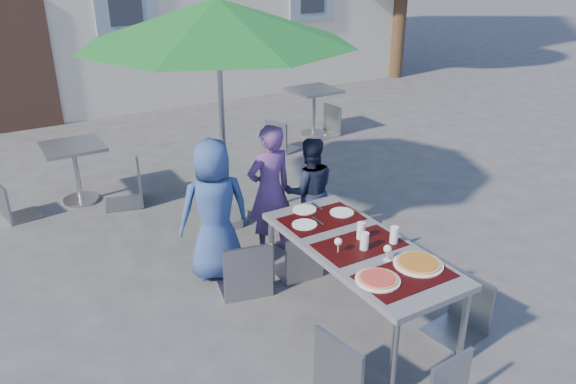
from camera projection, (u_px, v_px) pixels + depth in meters
ground at (389, 313)px, 4.98m from camera, size 90.00×90.00×0.00m
dining_table at (359, 251)px, 4.59m from camera, size 0.80×1.85×0.76m
pizza_near_left at (378, 279)px, 4.07m from camera, size 0.33×0.33×0.03m
pizza_near_right at (418, 263)px, 4.27m from camera, size 0.38×0.38×0.03m
glassware at (371, 238)px, 4.52m from camera, size 0.55×0.44×0.15m
place_settings at (317, 215)px, 5.05m from camera, size 0.68×0.47×0.01m
child_0 at (214, 210)px, 5.30m from camera, size 0.74×0.54×1.39m
child_1 at (270, 190)px, 5.73m from camera, size 0.53×0.36×1.39m
child_2 at (309, 191)px, 5.96m from camera, size 0.66×0.52×1.19m
chair_0 at (244, 236)px, 5.02m from camera, size 0.54×0.55×1.03m
chair_1 at (300, 228)px, 5.31m from camera, size 0.43×0.43×0.92m
chair_2 at (358, 209)px, 5.64m from camera, size 0.47×0.47×0.95m
chair_3 at (351, 327)px, 3.83m from camera, size 0.53×0.52×1.02m
chair_4 at (469, 275)px, 4.56m from camera, size 0.45×0.45×0.91m
chair_5 at (465, 360)px, 3.64m from camera, size 0.42×0.42×0.89m
patio_umbrella at (217, 23)px, 5.71m from camera, size 2.91×2.91×2.51m
cafe_table_0 at (75, 163)px, 6.94m from camera, size 0.70×0.70×0.75m
bg_chair_l_0 at (8, 179)px, 6.49m from camera, size 0.45×0.44×0.87m
bg_chair_r_0 at (128, 158)px, 6.85m from camera, size 0.56×0.55×1.02m
cafe_table_1 at (314, 102)px, 9.43m from camera, size 0.74×0.74×0.80m
bg_chair_l_1 at (280, 117)px, 8.66m from camera, size 0.55×0.55×0.95m
bg_chair_r_1 at (328, 103)px, 9.42m from camera, size 0.48×0.48×0.95m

